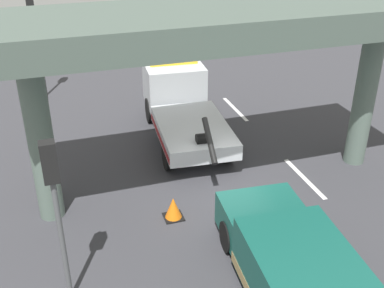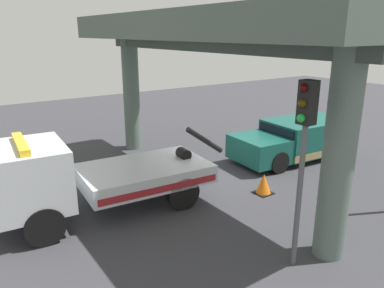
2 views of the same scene
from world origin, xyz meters
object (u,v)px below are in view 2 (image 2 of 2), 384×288
tow_truck_white (80,177)px  traffic_light_far (304,135)px  traffic_cone_orange (264,184)px  towed_van_green (297,140)px

tow_truck_white → traffic_light_far: (-3.12, 5.03, 1.85)m
traffic_cone_orange → traffic_light_far: bearing=54.4°
tow_truck_white → towed_van_green: 9.11m
towed_van_green → traffic_light_far: 8.10m
traffic_light_far → traffic_cone_orange: traffic_light_far is taller
towed_van_green → traffic_light_far: traffic_light_far is taller
tow_truck_white → towed_van_green: size_ratio=1.37×
tow_truck_white → traffic_cone_orange: 5.76m
traffic_light_far → towed_van_green: bearing=-140.3°
tow_truck_white → traffic_light_far: size_ratio=1.75×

